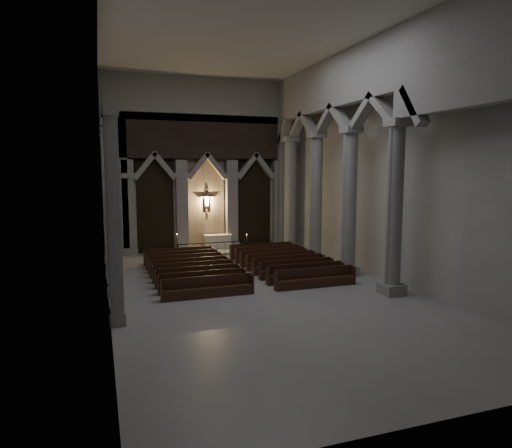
# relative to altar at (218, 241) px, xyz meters

# --- Properties ---
(room) EXTENTS (24.00, 24.10, 12.00)m
(room) POSITION_rel_altar_xyz_m (-0.67, -11.24, 6.96)
(room) COLOR gray
(room) RESTS_ON ground
(sanctuary_wall) EXTENTS (14.00, 0.77, 12.00)m
(sanctuary_wall) POSITION_rel_altar_xyz_m (-0.67, 0.29, 5.97)
(sanctuary_wall) COLOR gray
(sanctuary_wall) RESTS_ON ground
(right_arcade) EXTENTS (1.00, 24.00, 12.00)m
(right_arcade) POSITION_rel_altar_xyz_m (4.83, -9.91, 7.18)
(right_arcade) COLOR gray
(right_arcade) RESTS_ON ground
(left_pilasters) EXTENTS (0.60, 13.00, 8.03)m
(left_pilasters) POSITION_rel_altar_xyz_m (-7.42, -7.74, 3.26)
(left_pilasters) COLOR gray
(left_pilasters) RESTS_ON ground
(sanctuary_step) EXTENTS (8.50, 2.60, 0.15)m
(sanctuary_step) POSITION_rel_altar_xyz_m (-0.67, -0.64, -0.57)
(sanctuary_step) COLOR gray
(sanctuary_step) RESTS_ON ground
(altar) EXTENTS (1.94, 0.77, 0.98)m
(altar) POSITION_rel_altar_xyz_m (0.00, 0.00, 0.00)
(altar) COLOR silver
(altar) RESTS_ON sanctuary_step
(altar_rail) EXTENTS (5.32, 0.09, 1.05)m
(altar_rail) POSITION_rel_altar_xyz_m (-0.67, -2.52, 0.05)
(altar_rail) COLOR black
(altar_rail) RESTS_ON ground
(candle_stand_left) EXTENTS (0.27, 0.27, 1.60)m
(candle_stand_left) POSITION_rel_altar_xyz_m (-3.20, -1.81, -0.21)
(candle_stand_left) COLOR #AF9336
(candle_stand_left) RESTS_ON ground
(candle_stand_right) EXTENTS (0.22, 0.22, 1.29)m
(candle_stand_right) POSITION_rel_altar_xyz_m (1.68, -1.52, -0.30)
(candle_stand_right) COLOR #AF9336
(candle_stand_right) RESTS_ON ground
(pews) EXTENTS (9.66, 8.33, 0.95)m
(pews) POSITION_rel_altar_xyz_m (-0.67, -7.51, -0.34)
(pews) COLOR black
(pews) RESTS_ON ground
(worshipper) EXTENTS (0.48, 0.37, 1.16)m
(worshipper) POSITION_rel_altar_xyz_m (0.99, -3.60, -0.07)
(worshipper) COLOR black
(worshipper) RESTS_ON ground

